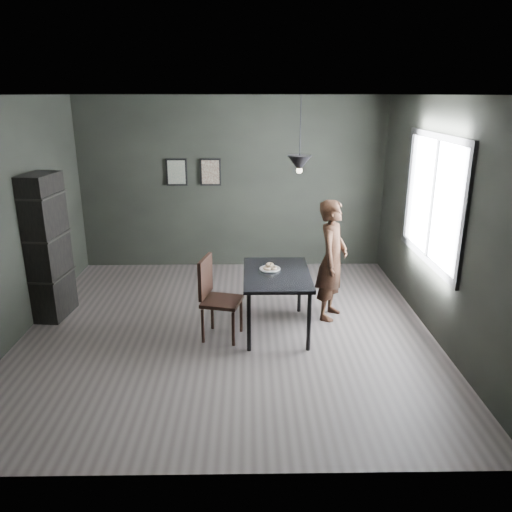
{
  "coord_description": "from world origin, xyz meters",
  "views": [
    {
      "loc": [
        0.26,
        -5.66,
        2.81
      ],
      "look_at": [
        0.35,
        0.05,
        0.95
      ],
      "focal_mm": 35.0,
      "sensor_mm": 36.0,
      "label": 1
    }
  ],
  "objects_px": {
    "wood_chair": "(214,293)",
    "pendant_lamp": "(299,163)",
    "cafe_table": "(277,279)",
    "white_plate": "(270,269)",
    "woman": "(332,260)",
    "shelf_unit": "(47,247)"
  },
  "relations": [
    {
      "from": "cafe_table",
      "to": "wood_chair",
      "type": "height_order",
      "value": "wood_chair"
    },
    {
      "from": "woman",
      "to": "pendant_lamp",
      "type": "distance_m",
      "value": 1.38
    },
    {
      "from": "woman",
      "to": "pendant_lamp",
      "type": "relative_size",
      "value": 1.81
    },
    {
      "from": "cafe_table",
      "to": "shelf_unit",
      "type": "height_order",
      "value": "shelf_unit"
    },
    {
      "from": "white_plate",
      "to": "woman",
      "type": "height_order",
      "value": "woman"
    },
    {
      "from": "cafe_table",
      "to": "woman",
      "type": "relative_size",
      "value": 0.77
    },
    {
      "from": "white_plate",
      "to": "shelf_unit",
      "type": "xyz_separation_m",
      "value": [
        -2.84,
        0.37,
        0.18
      ]
    },
    {
      "from": "woman",
      "to": "shelf_unit",
      "type": "distance_m",
      "value": 3.66
    },
    {
      "from": "white_plate",
      "to": "wood_chair",
      "type": "distance_m",
      "value": 0.75
    },
    {
      "from": "cafe_table",
      "to": "shelf_unit",
      "type": "bearing_deg",
      "value": 170.62
    },
    {
      "from": "cafe_table",
      "to": "white_plate",
      "type": "height_order",
      "value": "white_plate"
    },
    {
      "from": "white_plate",
      "to": "woman",
      "type": "relative_size",
      "value": 0.15
    },
    {
      "from": "woman",
      "to": "white_plate",
      "type": "bearing_deg",
      "value": 132.76
    },
    {
      "from": "cafe_table",
      "to": "white_plate",
      "type": "bearing_deg",
      "value": 126.08
    },
    {
      "from": "wood_chair",
      "to": "shelf_unit",
      "type": "distance_m",
      "value": 2.3
    },
    {
      "from": "cafe_table",
      "to": "pendant_lamp",
      "type": "bearing_deg",
      "value": 21.8
    },
    {
      "from": "wood_chair",
      "to": "pendant_lamp",
      "type": "distance_m",
      "value": 1.81
    },
    {
      "from": "cafe_table",
      "to": "shelf_unit",
      "type": "relative_size",
      "value": 0.64
    },
    {
      "from": "shelf_unit",
      "to": "pendant_lamp",
      "type": "relative_size",
      "value": 2.17
    },
    {
      "from": "pendant_lamp",
      "to": "white_plate",
      "type": "bearing_deg",
      "value": 178.6
    },
    {
      "from": "wood_chair",
      "to": "woman",
      "type": "bearing_deg",
      "value": 33.83
    },
    {
      "from": "white_plate",
      "to": "wood_chair",
      "type": "height_order",
      "value": "wood_chair"
    }
  ]
}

